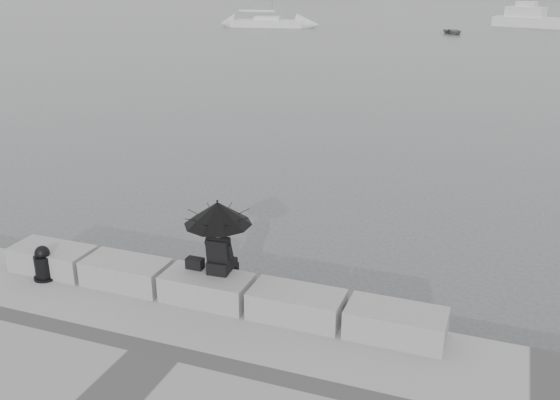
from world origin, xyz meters
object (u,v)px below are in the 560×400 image
at_px(mooring_bollard, 44,265).
at_px(sailboat_left, 268,22).
at_px(seated_person, 218,221).
at_px(dinghy, 453,31).
at_px(motor_cruiser, 532,19).

bearing_deg(mooring_bollard, sailboat_left, 107.79).
relative_size(seated_person, sailboat_left, 0.11).
xyz_separation_m(sailboat_left, dinghy, (20.66, -0.80, -0.27)).
distance_m(mooring_bollard, motor_cruiser, 70.90).
bearing_deg(motor_cruiser, mooring_bollard, -79.44).
height_order(mooring_bollard, motor_cruiser, motor_cruiser).
distance_m(seated_person, dinghy, 58.46).
height_order(seated_person, mooring_bollard, seated_person).
height_order(mooring_bollard, dinghy, mooring_bollard).
distance_m(sailboat_left, dinghy, 20.68).
xyz_separation_m(seated_person, mooring_bollard, (-3.48, -0.54, -1.22)).
height_order(mooring_bollard, sailboat_left, sailboat_left).
distance_m(mooring_bollard, dinghy, 58.97).
height_order(seated_person, sailboat_left, sailboat_left).
bearing_deg(mooring_bollard, seated_person, 8.89).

